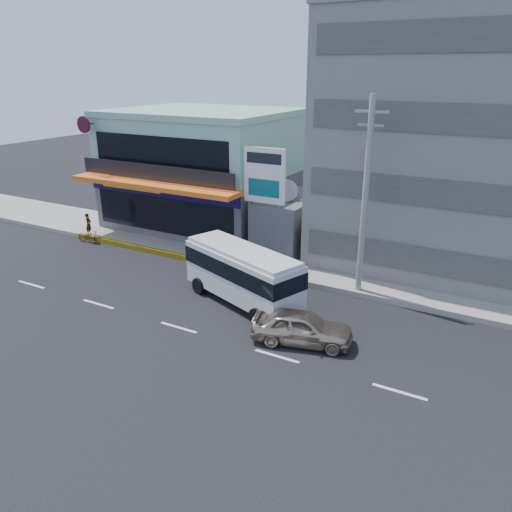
{
  "coord_description": "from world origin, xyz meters",
  "views": [
    {
      "loc": [
        12.8,
        -15.88,
        11.01
      ],
      "look_at": [
        1.43,
        4.69,
        2.2
      ],
      "focal_mm": 35.0,
      "sensor_mm": 36.0,
      "label": 1
    }
  ],
  "objects_px": {
    "sedan": "(302,327)",
    "billboard": "(264,182)",
    "motorcycle_rider": "(90,233)",
    "shop_building": "(204,172)",
    "satellite_dish": "(285,199)",
    "concrete_building": "(478,146)",
    "utility_pole_near": "(365,198)",
    "minibus": "(243,271)"
  },
  "relations": [
    {
      "from": "concrete_building",
      "to": "billboard",
      "type": "bearing_deg",
      "value": -151.08
    },
    {
      "from": "concrete_building",
      "to": "motorcycle_rider",
      "type": "relative_size",
      "value": 8.05
    },
    {
      "from": "shop_building",
      "to": "minibus",
      "type": "height_order",
      "value": "shop_building"
    },
    {
      "from": "sedan",
      "to": "concrete_building",
      "type": "bearing_deg",
      "value": -33.13
    },
    {
      "from": "shop_building",
      "to": "motorcycle_rider",
      "type": "bearing_deg",
      "value": -122.87
    },
    {
      "from": "shop_building",
      "to": "motorcycle_rider",
      "type": "height_order",
      "value": "shop_building"
    },
    {
      "from": "billboard",
      "to": "minibus",
      "type": "distance_m",
      "value": 6.61
    },
    {
      "from": "billboard",
      "to": "minibus",
      "type": "relative_size",
      "value": 0.97
    },
    {
      "from": "sedan",
      "to": "shop_building",
      "type": "bearing_deg",
      "value": 32.74
    },
    {
      "from": "satellite_dish",
      "to": "motorcycle_rider",
      "type": "relative_size",
      "value": 0.76
    },
    {
      "from": "utility_pole_near",
      "to": "motorcycle_rider",
      "type": "relative_size",
      "value": 5.03
    },
    {
      "from": "shop_building",
      "to": "satellite_dish",
      "type": "height_order",
      "value": "shop_building"
    },
    {
      "from": "sedan",
      "to": "utility_pole_near",
      "type": "bearing_deg",
      "value": -19.92
    },
    {
      "from": "satellite_dish",
      "to": "billboard",
      "type": "distance_m",
      "value": 2.31
    },
    {
      "from": "billboard",
      "to": "utility_pole_near",
      "type": "bearing_deg",
      "value": -15.48
    },
    {
      "from": "shop_building",
      "to": "billboard",
      "type": "height_order",
      "value": "shop_building"
    },
    {
      "from": "concrete_building",
      "to": "minibus",
      "type": "bearing_deg",
      "value": -127.81
    },
    {
      "from": "concrete_building",
      "to": "motorcycle_rider",
      "type": "xyz_separation_m",
      "value": [
        -22.62,
        -8.2,
        -6.34
      ]
    },
    {
      "from": "sedan",
      "to": "billboard",
      "type": "bearing_deg",
      "value": 23.18
    },
    {
      "from": "concrete_building",
      "to": "minibus",
      "type": "relative_size",
      "value": 2.24
    },
    {
      "from": "sedan",
      "to": "minibus",
      "type": "bearing_deg",
      "value": 48.06
    },
    {
      "from": "minibus",
      "to": "sedan",
      "type": "height_order",
      "value": "minibus"
    },
    {
      "from": "satellite_dish",
      "to": "billboard",
      "type": "relative_size",
      "value": 0.22
    },
    {
      "from": "concrete_building",
      "to": "utility_pole_near",
      "type": "bearing_deg",
      "value": -117.76
    },
    {
      "from": "motorcycle_rider",
      "to": "concrete_building",
      "type": "bearing_deg",
      "value": 19.93
    },
    {
      "from": "shop_building",
      "to": "sedan",
      "type": "height_order",
      "value": "shop_building"
    },
    {
      "from": "motorcycle_rider",
      "to": "minibus",
      "type": "bearing_deg",
      "value": -12.66
    },
    {
      "from": "satellite_dish",
      "to": "sedan",
      "type": "bearing_deg",
      "value": -60.23
    },
    {
      "from": "billboard",
      "to": "shop_building",
      "type": "bearing_deg",
      "value": 147.68
    },
    {
      "from": "motorcycle_rider",
      "to": "shop_building",
      "type": "bearing_deg",
      "value": 57.13
    },
    {
      "from": "concrete_building",
      "to": "motorcycle_rider",
      "type": "distance_m",
      "value": 24.88
    },
    {
      "from": "satellite_dish",
      "to": "sedan",
      "type": "height_order",
      "value": "satellite_dish"
    },
    {
      "from": "satellite_dish",
      "to": "utility_pole_near",
      "type": "height_order",
      "value": "utility_pole_near"
    },
    {
      "from": "minibus",
      "to": "billboard",
      "type": "bearing_deg",
      "value": 107.38
    },
    {
      "from": "billboard",
      "to": "utility_pole_near",
      "type": "height_order",
      "value": "utility_pole_near"
    },
    {
      "from": "sedan",
      "to": "motorcycle_rider",
      "type": "height_order",
      "value": "motorcycle_rider"
    },
    {
      "from": "billboard",
      "to": "utility_pole_near",
      "type": "xyz_separation_m",
      "value": [
        6.5,
        -1.8,
        0.22
      ]
    },
    {
      "from": "shop_building",
      "to": "concrete_building",
      "type": "relative_size",
      "value": 0.77
    },
    {
      "from": "shop_building",
      "to": "utility_pole_near",
      "type": "xyz_separation_m",
      "value": [
        14.0,
        -6.55,
        1.15
      ]
    },
    {
      "from": "billboard",
      "to": "motorcycle_rider",
      "type": "xyz_separation_m",
      "value": [
        -12.12,
        -2.4,
        -4.27
      ]
    },
    {
      "from": "satellite_dish",
      "to": "motorcycle_rider",
      "type": "bearing_deg",
      "value": -161.59
    },
    {
      "from": "shop_building",
      "to": "billboard",
      "type": "xyz_separation_m",
      "value": [
        7.5,
        -4.75,
        0.93
      ]
    }
  ]
}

